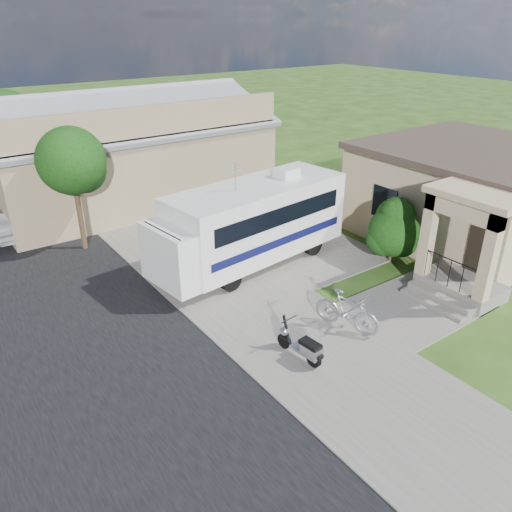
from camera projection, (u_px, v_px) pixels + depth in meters
ground at (321, 323)px, 14.31m from camera, size 120.00×120.00×0.00m
sidewalk_slab at (143, 223)px, 21.08m from camera, size 4.00×80.00×0.06m
driveway_slab at (268, 254)px, 18.37m from camera, size 7.00×6.00×0.05m
walk_slab at (417, 305)px, 15.14m from camera, size 4.00×3.00×0.05m
house at (470, 193)px, 19.23m from camera, size 9.47×7.80×3.54m
warehouse at (124, 155)px, 23.65m from camera, size 12.50×8.40×5.04m
street_tree_a at (74, 164)px, 17.57m from camera, size 2.44×2.40×4.58m
street_tree_b at (10, 117)px, 24.82m from camera, size 2.44×2.40×4.73m
motorhome at (251, 222)px, 17.03m from camera, size 7.49×3.13×3.73m
shrub at (394, 229)px, 17.43m from camera, size 1.97×1.88×2.41m
scooter at (302, 346)px, 12.58m from camera, size 0.53×1.50×0.98m
bicycle at (347, 313)px, 13.74m from camera, size 1.13×1.99×1.15m
garden_hose at (416, 288)px, 15.95m from camera, size 0.36×0.36×0.16m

